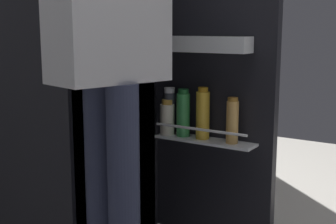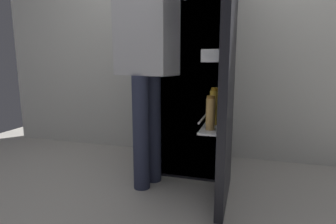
% 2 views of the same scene
% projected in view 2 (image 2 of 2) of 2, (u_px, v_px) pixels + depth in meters
% --- Properties ---
extents(ground_plane, '(5.27, 5.27, 0.00)m').
position_uv_depth(ground_plane, '(177.00, 193.00, 1.96)').
color(ground_plane, '#B7B2A8').
extents(kitchen_wall, '(4.40, 0.10, 2.68)m').
position_uv_depth(kitchen_wall, '(203.00, 17.00, 2.59)').
color(kitchen_wall, silver).
rests_on(kitchen_wall, ground_plane).
extents(refrigerator, '(0.65, 1.23, 1.82)m').
position_uv_depth(refrigerator, '(197.00, 63.00, 2.27)').
color(refrigerator, black).
rests_on(refrigerator, ground_plane).
extents(person, '(0.55, 0.80, 1.66)m').
position_uv_depth(person, '(147.00, 51.00, 1.92)').
color(person, '#2D334C').
rests_on(person, ground_plane).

